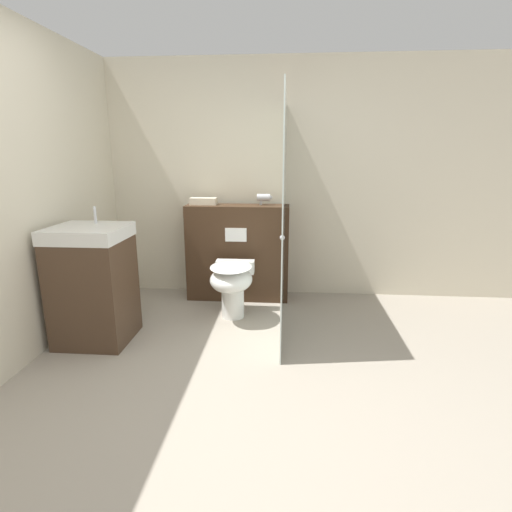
# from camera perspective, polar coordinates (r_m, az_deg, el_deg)

# --- Properties ---
(ground_plane) EXTENTS (12.00, 12.00, 0.00)m
(ground_plane) POSITION_cam_1_polar(r_m,az_deg,el_deg) (2.56, -6.94, -22.69)
(ground_plane) COLOR #9E9384
(wall_back) EXTENTS (8.00, 0.06, 2.50)m
(wall_back) POSITION_cam_1_polar(r_m,az_deg,el_deg) (4.40, -1.23, 10.68)
(wall_back) COLOR beige
(wall_back) RESTS_ON ground_plane
(partition_panel) EXTENTS (1.08, 0.30, 1.02)m
(partition_panel) POSITION_cam_1_polar(r_m,az_deg,el_deg) (4.28, -2.60, 0.50)
(partition_panel) COLOR #3D2819
(partition_panel) RESTS_ON ground_plane
(shower_glass) EXTENTS (0.04, 1.64, 2.02)m
(shower_glass) POSITION_cam_1_polar(r_m,az_deg,el_deg) (3.56, 4.01, 5.86)
(shower_glass) COLOR silver
(shower_glass) RESTS_ON ground_plane
(toilet) EXTENTS (0.39, 0.59, 0.54)m
(toilet) POSITION_cam_1_polar(r_m,az_deg,el_deg) (3.77, -3.45, -3.76)
(toilet) COLOR white
(toilet) RESTS_ON ground_plane
(sink_vanity) EXTENTS (0.58, 0.55, 1.12)m
(sink_vanity) POSITION_cam_1_polar(r_m,az_deg,el_deg) (3.56, -22.20, -3.78)
(sink_vanity) COLOR #473323
(sink_vanity) RESTS_ON ground_plane
(hair_drier) EXTENTS (0.16, 0.07, 0.11)m
(hair_drier) POSITION_cam_1_polar(r_m,az_deg,el_deg) (4.19, 1.20, 8.32)
(hair_drier) COLOR #B7B7BC
(hair_drier) RESTS_ON partition_panel
(folded_towel) EXTENTS (0.28, 0.13, 0.07)m
(folded_towel) POSITION_cam_1_polar(r_m,az_deg,el_deg) (4.27, -7.52, 7.77)
(folded_towel) COLOR beige
(folded_towel) RESTS_ON partition_panel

